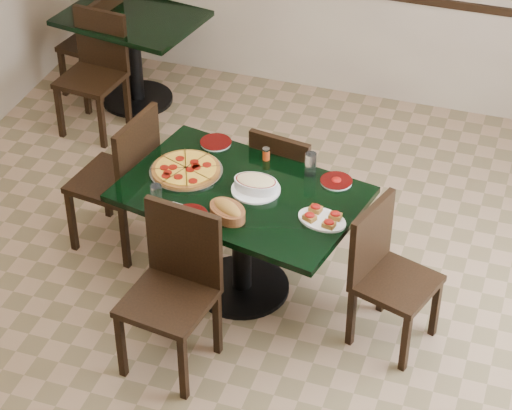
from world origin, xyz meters
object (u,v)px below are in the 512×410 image
(chair_far, at_px, (286,181))
(chair_right, at_px, (385,268))
(main_table, at_px, (241,216))
(back_table, at_px, (133,42))
(pepperoni_pizza, at_px, (186,170))
(back_chair_near, at_px, (96,65))
(lasagna_casserole, at_px, (256,184))
(chair_left, at_px, (124,174))
(bruschetta_platter, at_px, (322,217))
(bread_basket, at_px, (228,211))
(back_chair_left, at_px, (98,39))
(chair_near, at_px, (175,280))

(chair_far, relative_size, chair_right, 0.98)
(main_table, bearing_deg, chair_far, 89.78)
(back_table, bearing_deg, pepperoni_pizza, -47.23)
(chair_right, distance_m, back_chair_near, 3.03)
(lasagna_casserole, bearing_deg, chair_right, -9.62)
(chair_right, height_order, chair_left, chair_left)
(pepperoni_pizza, bearing_deg, bruschetta_platter, -12.78)
(main_table, xyz_separation_m, chair_right, (0.90, -0.11, -0.07))
(back_chair_near, height_order, lasagna_casserole, back_chair_near)
(pepperoni_pizza, xyz_separation_m, bread_basket, (0.38, -0.33, 0.02))
(pepperoni_pizza, height_order, bread_basket, bread_basket)
(chair_right, bearing_deg, chair_left, 97.98)
(main_table, distance_m, lasagna_casserole, 0.24)
(main_table, relative_size, chair_right, 1.71)
(bread_basket, bearing_deg, back_chair_near, 165.63)
(chair_right, bearing_deg, pepperoni_pizza, 98.96)
(back_table, bearing_deg, chair_far, -29.31)
(back_chair_left, distance_m, lasagna_casserole, 2.74)
(back_chair_near, height_order, bruschetta_platter, back_chair_near)
(chair_far, bearing_deg, chair_near, 86.10)
(back_chair_left, bearing_deg, chair_far, 64.11)
(back_chair_near, bearing_deg, chair_left, -51.54)
(back_chair_near, relative_size, bruschetta_platter, 2.80)
(chair_right, relative_size, bread_basket, 3.02)
(back_table, distance_m, chair_far, 2.15)
(back_chair_left, bearing_deg, chair_left, 39.44)
(main_table, bearing_deg, chair_left, 178.98)
(bruschetta_platter, bearing_deg, back_table, 151.07)
(chair_left, xyz_separation_m, pepperoni_pizza, (0.47, -0.10, 0.21))
(pepperoni_pizza, height_order, bruschetta_platter, bruschetta_platter)
(bruschetta_platter, bearing_deg, chair_right, 16.62)
(chair_near, bearing_deg, main_table, 83.45)
(lasagna_casserole, bearing_deg, bread_basket, -103.19)
(chair_left, relative_size, bread_basket, 3.37)
(back_chair_left, bearing_deg, pepperoni_pizza, 48.02)
(bruschetta_platter, bearing_deg, bread_basket, -150.39)
(chair_far, height_order, chair_left, chair_left)
(bread_basket, bearing_deg, chair_left, -175.55)
(lasagna_casserole, height_order, bread_basket, bread_basket)
(chair_far, distance_m, chair_right, 1.03)
(chair_left, bearing_deg, chair_far, 118.56)
(pepperoni_pizza, distance_m, bread_basket, 0.51)
(back_table, xyz_separation_m, back_chair_left, (-0.32, 0.03, -0.04))
(lasagna_casserole, height_order, bruschetta_platter, lasagna_casserole)
(back_table, distance_m, chair_near, 2.90)
(main_table, height_order, bruschetta_platter, bruschetta_platter)
(chair_right, height_order, back_chair_near, back_chair_near)
(back_chair_near, relative_size, lasagna_casserole, 3.20)
(back_chair_near, xyz_separation_m, bread_basket, (1.68, -1.73, 0.27))
(main_table, bearing_deg, bruschetta_platter, -1.86)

